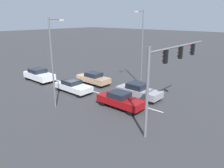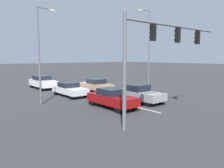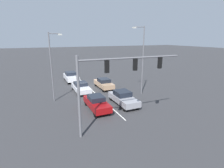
# 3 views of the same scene
# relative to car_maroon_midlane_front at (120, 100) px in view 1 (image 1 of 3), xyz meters

# --- Properties ---
(ground_plane) EXTENTS (240.00, 240.00, 0.00)m
(ground_plane) POSITION_rel_car_maroon_midlane_front_xyz_m (-1.62, -9.04, -0.77)
(ground_plane) COLOR #333335
(lane_stripe_left_divider) EXTENTS (0.12, 18.60, 0.01)m
(lane_stripe_left_divider) POSITION_rel_car_maroon_midlane_front_xyz_m (-1.62, -5.74, -0.77)
(lane_stripe_left_divider) COLOR silver
(lane_stripe_left_divider) RESTS_ON ground_plane
(car_maroon_midlane_front) EXTENTS (1.71, 4.52, 1.50)m
(car_maroon_midlane_front) POSITION_rel_car_maroon_midlane_front_xyz_m (0.00, 0.00, 0.00)
(car_maroon_midlane_front) COLOR maroon
(car_maroon_midlane_front) RESTS_ON ground_plane
(car_gray_leftlane_front) EXTENTS (1.83, 4.72, 1.54)m
(car_gray_leftlane_front) POSITION_rel_car_maroon_midlane_front_xyz_m (-3.29, -0.25, -0.00)
(car_gray_leftlane_front) COLOR gray
(car_gray_leftlane_front) RESTS_ON ground_plane
(car_silver_midlane_second) EXTENTS (1.83, 4.49, 1.38)m
(car_silver_midlane_second) POSITION_rel_car_maroon_midlane_front_xyz_m (0.00, -6.75, -0.07)
(car_silver_midlane_second) COLOR silver
(car_silver_midlane_second) RESTS_ON ground_plane
(car_tan_leftlane_second) EXTENTS (1.73, 4.45, 1.50)m
(car_tan_leftlane_second) POSITION_rel_car_maroon_midlane_front_xyz_m (-3.61, -7.22, -0.00)
(car_tan_leftlane_second) COLOR tan
(car_tan_leftlane_second) RESTS_ON ground_plane
(car_white_midlane_third) EXTENTS (1.94, 4.65, 1.62)m
(car_white_midlane_third) POSITION_rel_car_maroon_midlane_front_xyz_m (0.06, -13.62, 0.06)
(car_white_midlane_third) COLOR silver
(car_white_midlane_third) RESTS_ON ground_plane
(traffic_signal_gantry) EXTENTS (9.05, 0.37, 6.28)m
(traffic_signal_gantry) POSITION_rel_car_maroon_midlane_front_xyz_m (-0.08, 4.54, 3.92)
(traffic_signal_gantry) COLOR slate
(traffic_signal_gantry) RESTS_ON ground_plane
(street_lamp_right_shoulder) EXTENTS (1.52, 0.24, 8.03)m
(street_lamp_right_shoulder) POSITION_rel_car_maroon_midlane_front_xyz_m (3.72, -4.59, 3.79)
(street_lamp_right_shoulder) COLOR slate
(street_lamp_right_shoulder) RESTS_ON ground_plane
(street_lamp_left_shoulder) EXTENTS (1.73, 0.24, 8.86)m
(street_lamp_left_shoulder) POSITION_rel_car_maroon_midlane_front_xyz_m (-7.18, -2.66, 4.25)
(street_lamp_left_shoulder) COLOR slate
(street_lamp_left_shoulder) RESTS_ON ground_plane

